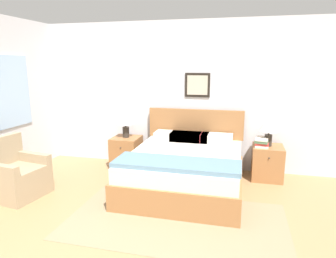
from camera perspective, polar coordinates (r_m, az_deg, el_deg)
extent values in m
cube|color=silver|center=(5.38, 4.04, 6.30)|extent=(7.81, 0.06, 2.60)
cube|color=black|center=(5.30, 5.63, 8.32)|extent=(0.44, 0.02, 0.42)
cube|color=#B2A893|center=(5.28, 5.60, 8.31)|extent=(0.36, 0.00, 0.33)
cube|color=#897556|center=(3.79, 1.55, -17.04)|extent=(2.61, 1.48, 0.01)
cube|color=#936038|center=(4.61, 3.24, -9.63)|extent=(1.67, 1.95, 0.28)
cube|color=#936038|center=(3.68, 0.46, -12.39)|extent=(1.67, 0.06, 0.08)
cube|color=beige|center=(4.51, 3.29, -6.29)|extent=(1.61, 1.88, 0.29)
cube|color=#936038|center=(5.31, 5.24, 1.01)|extent=(1.67, 0.06, 0.52)
cube|color=slate|center=(3.89, 1.66, -6.62)|extent=(1.64, 0.55, 0.06)
cube|color=beige|center=(5.20, 0.43, -1.29)|extent=(0.52, 0.32, 0.14)
cube|color=beige|center=(5.08, 9.28, -1.78)|extent=(0.52, 0.32, 0.14)
cube|color=#9E2D33|center=(5.13, 4.80, -1.53)|extent=(0.52, 0.32, 0.14)
cube|color=#9E2D33|center=(5.15, 3.42, -1.46)|extent=(0.52, 0.32, 0.14)
cube|color=#998466|center=(4.84, -26.68, -8.96)|extent=(0.77, 0.76, 0.43)
cube|color=#998466|center=(4.92, -29.31, -3.69)|extent=(0.21, 0.68, 0.42)
cube|color=#998466|center=(4.93, -24.53, -4.89)|extent=(0.68, 0.20, 0.14)
cube|color=#936038|center=(5.56, -7.92, -4.36)|extent=(0.48, 0.51, 0.55)
sphere|color=#332D28|center=(5.28, -9.03, -3.54)|extent=(0.02, 0.02, 0.02)
cube|color=#936038|center=(5.20, 18.36, -6.05)|extent=(0.48, 0.51, 0.55)
sphere|color=#332D28|center=(4.91, 18.70, -5.29)|extent=(0.02, 0.02, 0.02)
cylinder|color=#2D2823|center=(5.48, -8.03, -0.59)|extent=(0.12, 0.12, 0.19)
cylinder|color=#2D2823|center=(5.45, -8.07, 0.68)|extent=(0.02, 0.02, 0.06)
cone|color=silver|center=(5.43, -8.11, 2.23)|extent=(0.32, 0.32, 0.24)
cylinder|color=#2D2823|center=(5.12, 18.54, -2.05)|extent=(0.12, 0.12, 0.19)
cylinder|color=#2D2823|center=(5.09, 18.63, -0.69)|extent=(0.02, 0.02, 0.06)
cone|color=silver|center=(5.06, 18.75, 0.97)|extent=(0.32, 0.32, 0.24)
cube|color=silver|center=(5.07, 17.40, -3.03)|extent=(0.22, 0.28, 0.03)
cube|color=#B7332D|center=(5.06, 17.43, -2.63)|extent=(0.22, 0.24, 0.04)
cube|color=#4C7551|center=(5.05, 17.46, -2.17)|extent=(0.24, 0.29, 0.04)
cube|color=silver|center=(5.04, 17.48, -1.77)|extent=(0.23, 0.30, 0.03)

